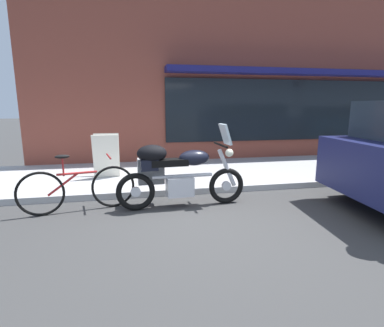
# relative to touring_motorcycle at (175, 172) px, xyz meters

# --- Properties ---
(ground_plane) EXTENTS (80.00, 80.00, 0.00)m
(ground_plane) POSITION_rel_touring_motorcycle_xyz_m (0.49, -0.70, -0.60)
(ground_plane) COLOR #373737
(touring_motorcycle) EXTENTS (2.19, 0.63, 1.39)m
(touring_motorcycle) POSITION_rel_touring_motorcycle_xyz_m (0.00, 0.00, 0.00)
(touring_motorcycle) COLOR black
(touring_motorcycle) RESTS_ON ground_plane
(parked_bicycle) EXTENTS (1.77, 0.53, 0.94)m
(parked_bicycle) POSITION_rel_touring_motorcycle_xyz_m (-1.55, 0.08, -0.22)
(parked_bicycle) COLOR black
(parked_bicycle) RESTS_ON ground_plane
(sandwich_board_sign) EXTENTS (0.55, 0.42, 0.95)m
(sandwich_board_sign) POSITION_rel_touring_motorcycle_xyz_m (-1.25, 1.95, 0.00)
(sandwich_board_sign) COLOR silver
(sandwich_board_sign) RESTS_ON sidewalk_curb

